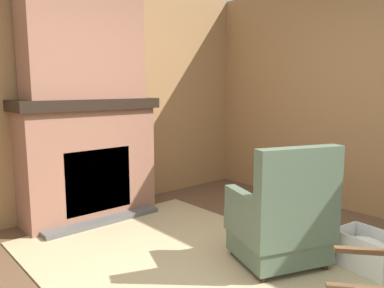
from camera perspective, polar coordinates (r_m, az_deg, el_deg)
The scene contains 9 objects.
wood_panel_wall_left at distance 4.42m, azimuth -17.32°, elevation 7.04°, with size 0.06×5.39×2.68m.
fireplace_hearth at distance 4.24m, azimuth -15.40°, elevation -2.30°, with size 0.67×1.53×1.31m.
chimney_breast at distance 4.21m, azimuth -16.24°, elevation 15.85°, with size 0.40×1.26×1.35m.
area_rug at distance 3.07m, azimuth 2.06°, elevation -19.13°, with size 3.32×2.07×0.01m.
armchair at distance 3.15m, azimuth 13.59°, elevation -11.51°, with size 0.82×0.87×1.01m.
firewood_stack at distance 4.72m, azimuth 13.77°, elevation -8.44°, with size 0.51×0.49×0.14m.
laundry_basket at distance 3.40m, azimuth 25.18°, elevation -14.54°, with size 0.50×0.40×0.29m.
oil_lamp_vase at distance 4.05m, azimuth -21.78°, elevation 7.58°, with size 0.09×0.09×0.26m.
storage_case at distance 4.43m, azimuth -10.97°, elevation 7.76°, with size 0.14×0.26×0.13m.
Camera 1 is at (1.61, -1.80, 1.44)m, focal length 35.00 mm.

